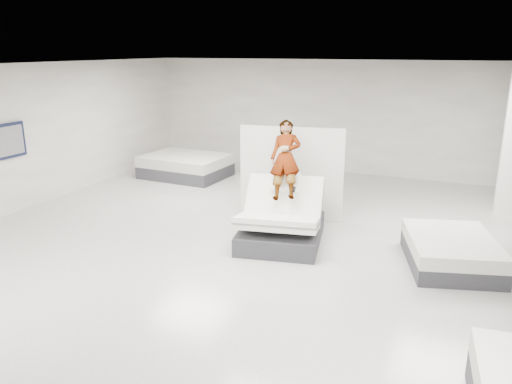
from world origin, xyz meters
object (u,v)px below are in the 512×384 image
Objects in this scene: divider_panel at (291,174)px; wall_poster at (7,141)px; hero_bed at (282,223)px; flat_bed_right_far at (451,252)px; person at (285,175)px; remote at (294,189)px; flat_bed_left_far at (186,166)px.

wall_poster is at bearing -170.12° from divider_panel.
flat_bed_right_far is at bearing 1.76° from hero_bed.
hero_bed is 1.34× the size of person.
person is 0.45m from remote.
hero_bed reaches higher than remote.
person is 0.74× the size of divider_panel.
wall_poster reaches higher than divider_panel.
person is at bearing 175.56° from flat_bed_right_far.
flat_bed_left_far is at bearing 139.15° from hero_bed.
flat_bed_right_far is at bearing -26.22° from flat_bed_left_far.
person is 5.34m from flat_bed_left_far.
remote is 0.06× the size of flat_bed_left_far.
remote is 1.38m from divider_panel.
wall_poster is (-8.97, -0.73, 1.35)m from flat_bed_right_far.
hero_bed is 2.26× the size of wall_poster.
flat_bed_left_far is at bearing 153.78° from flat_bed_right_far.
person is at bearing -38.59° from flat_bed_left_far.
wall_poster reaches higher than flat_bed_right_far.
wall_poster reaches higher than person.
remote is (0.22, 0.02, 0.67)m from hero_bed.
divider_panel reaches higher than remote.
wall_poster is (-1.83, -4.25, 1.29)m from flat_bed_left_far.
flat_bed_left_far is at bearing 130.30° from remote.
wall_poster is at bearing 178.80° from person.
flat_bed_right_far is (3.24, -1.22, -0.73)m from divider_panel.
hero_bed is 0.99× the size of divider_panel.
person is at bearing 122.15° from remote.
remote reaches higher than flat_bed_left_far.
hero_bed is 6.16m from wall_poster.
person is 1.04m from divider_panel.
remote is at bearing -78.15° from divider_panel.
remote is 5.71m from flat_bed_left_far.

